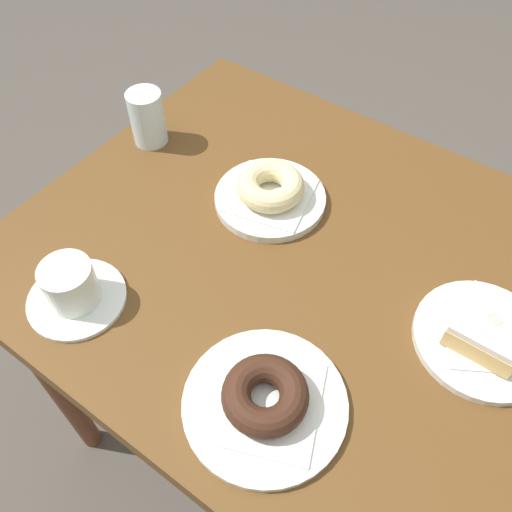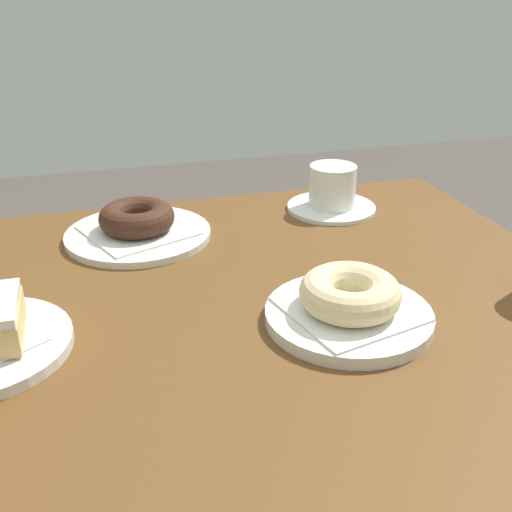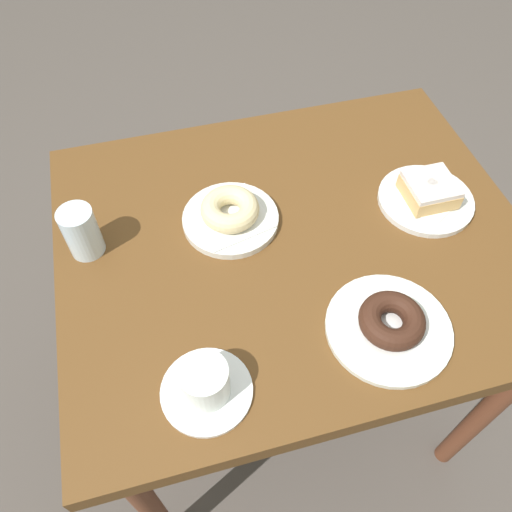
% 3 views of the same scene
% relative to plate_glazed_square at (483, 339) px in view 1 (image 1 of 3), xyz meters
% --- Properties ---
extents(ground_plane, '(6.00, 6.00, 0.00)m').
position_rel_plate_glazed_square_xyz_m(ground_plane, '(0.29, 0.02, -0.74)').
color(ground_plane, '#4F4741').
extents(table, '(0.91, 0.75, 0.73)m').
position_rel_plate_glazed_square_xyz_m(table, '(0.29, 0.02, -0.09)').
color(table, brown).
rests_on(table, ground_plane).
extents(plate_glazed_square, '(0.19, 0.19, 0.01)m').
position_rel_plate_glazed_square_xyz_m(plate_glazed_square, '(0.00, 0.00, 0.00)').
color(plate_glazed_square, silver).
rests_on(plate_glazed_square, table).
extents(napkin_glazed_square, '(0.15, 0.15, 0.00)m').
position_rel_plate_glazed_square_xyz_m(napkin_glazed_square, '(0.00, 0.00, 0.01)').
color(napkin_glazed_square, white).
rests_on(napkin_glazed_square, plate_glazed_square).
extents(donut_glazed_square, '(0.09, 0.09, 0.04)m').
position_rel_plate_glazed_square_xyz_m(donut_glazed_square, '(0.00, 0.00, 0.03)').
color(donut_glazed_square, tan).
rests_on(donut_glazed_square, napkin_glazed_square).
extents(plate_chocolate_ring, '(0.21, 0.21, 0.01)m').
position_rel_plate_glazed_square_xyz_m(plate_chocolate_ring, '(0.19, 0.25, -0.00)').
color(plate_chocolate_ring, silver).
rests_on(plate_chocolate_ring, table).
extents(napkin_chocolate_ring, '(0.18, 0.18, 0.00)m').
position_rel_plate_glazed_square_xyz_m(napkin_chocolate_ring, '(0.19, 0.25, 0.01)').
color(napkin_chocolate_ring, white).
rests_on(napkin_chocolate_ring, plate_chocolate_ring).
extents(donut_chocolate_ring, '(0.11, 0.11, 0.04)m').
position_rel_plate_glazed_square_xyz_m(donut_chocolate_ring, '(0.19, 0.25, 0.03)').
color(donut_chocolate_ring, '#3A1F14').
rests_on(donut_chocolate_ring, napkin_chocolate_ring).
extents(plate_sugar_ring, '(0.19, 0.19, 0.01)m').
position_rel_plate_glazed_square_xyz_m(plate_sugar_ring, '(0.40, -0.05, 0.00)').
color(plate_sugar_ring, silver).
rests_on(plate_sugar_ring, table).
extents(napkin_sugar_ring, '(0.16, 0.16, 0.00)m').
position_rel_plate_glazed_square_xyz_m(napkin_sugar_ring, '(0.40, -0.05, 0.01)').
color(napkin_sugar_ring, white).
rests_on(napkin_sugar_ring, plate_sugar_ring).
extents(donut_sugar_ring, '(0.11, 0.11, 0.04)m').
position_rel_plate_glazed_square_xyz_m(donut_sugar_ring, '(0.40, -0.05, 0.03)').
color(donut_sugar_ring, beige).
rests_on(donut_sugar_ring, napkin_sugar_ring).
extents(water_glass, '(0.06, 0.06, 0.10)m').
position_rel_plate_glazed_square_xyz_m(water_glass, '(0.68, -0.05, 0.05)').
color(water_glass, silver).
rests_on(water_glass, table).
extents(coffee_cup, '(0.15, 0.15, 0.08)m').
position_rel_plate_glazed_square_xyz_m(coffee_cup, '(0.52, 0.28, 0.03)').
color(coffee_cup, white).
rests_on(coffee_cup, table).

